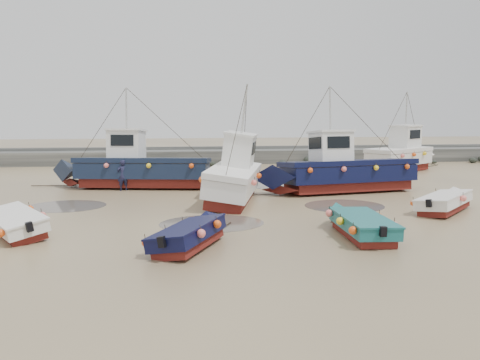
% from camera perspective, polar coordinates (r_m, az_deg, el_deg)
% --- Properties ---
extents(ground, '(120.00, 120.00, 0.00)m').
position_cam_1_polar(ground, '(21.18, 1.77, -4.72)').
color(ground, tan).
rests_on(ground, ground).
extents(seawall, '(60.00, 4.92, 1.50)m').
position_cam_1_polar(seawall, '(42.71, -2.22, 2.89)').
color(seawall, slate).
rests_on(seawall, ground).
extents(puddle_a, '(4.56, 4.56, 0.01)m').
position_cam_1_polar(puddle_a, '(20.33, -3.46, -5.28)').
color(puddle_a, '#564E45').
rests_on(puddle_a, ground).
extents(puddle_b, '(4.09, 4.09, 0.01)m').
position_cam_1_polar(puddle_b, '(24.49, 12.61, -3.08)').
color(puddle_b, '#564E45').
rests_on(puddle_b, ground).
extents(puddle_c, '(4.01, 4.01, 0.01)m').
position_cam_1_polar(puddle_c, '(25.42, -20.44, -3.00)').
color(puddle_c, '#564E45').
rests_on(puddle_c, ground).
extents(puddle_d, '(5.38, 5.38, 0.01)m').
position_cam_1_polar(puddle_d, '(32.09, 1.83, -0.13)').
color(puddle_d, '#564E45').
rests_on(puddle_d, ground).
extents(dinghy_0, '(4.21, 5.72, 1.43)m').
position_cam_1_polar(dinghy_0, '(20.84, -25.88, -4.29)').
color(dinghy_0, maroon).
rests_on(dinghy_0, ground).
extents(dinghy_1, '(3.31, 5.43, 1.43)m').
position_cam_1_polar(dinghy_1, '(17.00, -5.55, -6.18)').
color(dinghy_1, maroon).
rests_on(dinghy_1, ground).
extents(dinghy_2, '(2.15, 5.90, 1.43)m').
position_cam_1_polar(dinghy_2, '(18.91, 14.34, -4.90)').
color(dinghy_2, maroon).
rests_on(dinghy_2, ground).
extents(dinghy_3, '(5.11, 4.83, 1.43)m').
position_cam_1_polar(dinghy_3, '(24.87, 23.99, -2.19)').
color(dinghy_3, maroon).
rests_on(dinghy_3, ground).
extents(cabin_boat_0, '(11.50, 4.28, 6.22)m').
position_cam_1_polar(cabin_boat_0, '(30.17, -12.82, 1.58)').
color(cabin_boat_0, maroon).
rests_on(cabin_boat_0, ground).
extents(cabin_boat_1, '(4.05, 9.50, 6.22)m').
position_cam_1_polar(cabin_boat_1, '(25.35, -0.88, 0.63)').
color(cabin_boat_1, maroon).
rests_on(cabin_boat_1, ground).
extents(cabin_boat_2, '(11.18, 4.34, 6.22)m').
position_cam_1_polar(cabin_boat_2, '(28.39, 11.92, 1.20)').
color(cabin_boat_2, maroon).
rests_on(cabin_boat_2, ground).
extents(cabin_boat_3, '(8.20, 5.80, 6.22)m').
position_cam_1_polar(cabin_boat_3, '(39.69, 19.30, 3.08)').
color(cabin_boat_3, maroon).
rests_on(cabin_boat_3, ground).
extents(person, '(0.81, 0.69, 1.87)m').
position_cam_1_polar(person, '(29.27, -14.03, -1.25)').
color(person, '#1A1B37').
rests_on(person, ground).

